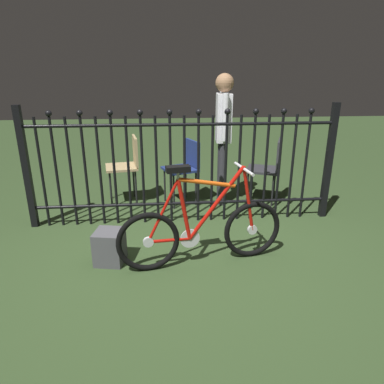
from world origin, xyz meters
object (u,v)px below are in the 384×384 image
(bicycle, at_px, (202,230))
(display_crate, at_px, (110,247))
(chair_charcoal, at_px, (269,165))
(person_visitor, at_px, (223,129))
(chair_navy, at_px, (185,165))
(chair_tan, at_px, (127,162))

(bicycle, height_order, display_crate, bicycle)
(chair_charcoal, distance_m, person_visitor, 0.79)
(chair_navy, xyz_separation_m, person_visitor, (0.48, -0.04, 0.47))
(display_crate, bearing_deg, chair_charcoal, 36.72)
(chair_charcoal, height_order, chair_navy, chair_charcoal)
(chair_tan, distance_m, person_visitor, 1.33)
(chair_charcoal, distance_m, chair_navy, 1.11)
(person_visitor, bearing_deg, bicycle, -105.99)
(bicycle, relative_size, person_visitor, 0.92)
(bicycle, xyz_separation_m, display_crate, (-0.84, 0.09, -0.17))
(chair_tan, height_order, display_crate, chair_tan)
(chair_charcoal, height_order, display_crate, chair_charcoal)
(chair_charcoal, xyz_separation_m, chair_tan, (-1.86, 0.17, 0.03))
(chair_tan, height_order, person_visitor, person_visitor)
(chair_charcoal, xyz_separation_m, display_crate, (-1.90, -1.42, -0.36))
(person_visitor, bearing_deg, display_crate, -131.57)
(bicycle, height_order, chair_tan, bicycle)
(chair_navy, height_order, display_crate, chair_navy)
(person_visitor, bearing_deg, chair_navy, 175.33)
(chair_charcoal, bearing_deg, person_visitor, 177.62)
(bicycle, bearing_deg, chair_tan, 115.53)
(bicycle, xyz_separation_m, chair_charcoal, (1.06, 1.51, 0.18))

